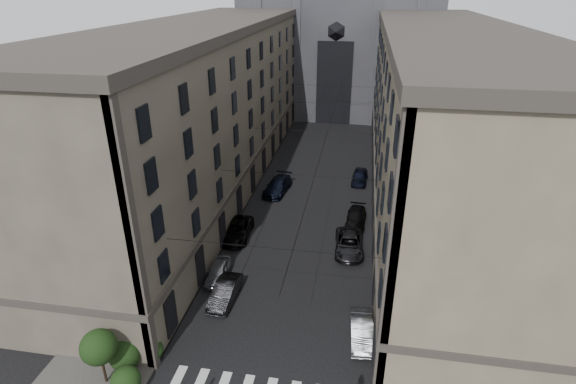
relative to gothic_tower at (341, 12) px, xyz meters
The scene contains 15 objects.
sidewalk_left 44.07m from the gothic_tower, 105.08° to the right, with size 7.00×80.00×0.15m, color #383533.
sidewalk_right 44.07m from the gothic_tower, 74.92° to the right, with size 7.00×80.00×0.15m, color #383533.
building_left 42.07m from the gothic_tower, 109.04° to the right, with size 13.60×60.60×18.85m.
building_right 42.07m from the gothic_tower, 70.96° to the right, with size 13.60×60.60×18.85m.
gothic_tower is the anchor object (origin of this frame).
shrub_cluster 72.29m from the gothic_tower, 97.11° to the right, with size 3.90×4.40×3.90m.
tram_wires 40.72m from the gothic_tower, 90.00° to the right, with size 14.00×60.00×0.43m.
car_left_near 61.45m from the gothic_tower, 95.78° to the right, with size 1.64×4.08×1.39m, color slate.
car_left_midnear 63.87m from the gothic_tower, 94.20° to the right, with size 1.61×4.61×1.52m, color black.
car_left_midfar 54.96m from the gothic_tower, 96.81° to the right, with size 2.56×5.55×1.54m, color black.
car_left_far 44.53m from the gothic_tower, 95.89° to the right, with size 2.32×5.71×1.66m, color black.
car_right_near 66.43m from the gothic_tower, 84.52° to the right, with size 1.54×4.43×1.46m, color gray.
car_right_midnear 55.47m from the gothic_tower, 84.82° to the right, with size 2.58×5.59×1.55m, color black.
car_right_midfar 50.52m from the gothic_tower, 83.67° to the right, with size 1.97×4.84×1.41m, color black.
car_right_far 40.52m from the gothic_tower, 81.60° to the right, with size 1.84×4.57×1.56m, color black.
Camera 1 is at (5.10, -13.73, 22.78)m, focal length 28.00 mm.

